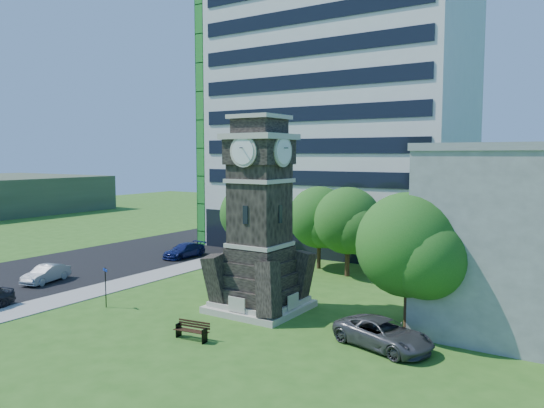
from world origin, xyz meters
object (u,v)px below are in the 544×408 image
Objects in this scene: car_street_mid at (46,274)px; park_bench at (192,330)px; car_east_lot at (383,334)px; street_sign at (105,283)px; car_street_north at (184,250)px; clock_tower at (260,227)px.

park_bench is at bearing -25.35° from car_street_mid.
car_east_lot is (26.91, 0.97, 0.07)m from car_street_mid.
car_east_lot is 17.88m from street_sign.
car_street_north is at bearing 134.21° from street_sign.
clock_tower is 4.70× the size of street_sign.
car_street_north is at bearing 80.50° from car_east_lot.
street_sign is (-17.61, -2.92, 0.89)m from car_east_lot.
clock_tower reaches higher than car_street_north.
car_street_mid reaches higher than park_bench.
street_sign is at bearing -62.27° from car_street_north.
park_bench is (0.07, -6.47, -4.75)m from clock_tower.
park_bench is (-8.97, -4.37, -0.20)m from car_east_lot.
car_east_lot reaches higher than park_bench.
car_east_lot is at bearing -12.55° from car_street_mid.
clock_tower is 6.31× the size of park_bench.
clock_tower is 2.65× the size of car_street_north.
car_street_north is 1.78× the size of street_sign.
car_street_north is 2.38× the size of park_bench.
car_east_lot is 9.98m from park_bench.
car_east_lot is (9.04, -2.10, -4.55)m from clock_tower.
car_street_mid is 18.26m from park_bench.
street_sign is at bearing -26.46° from car_street_mid.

